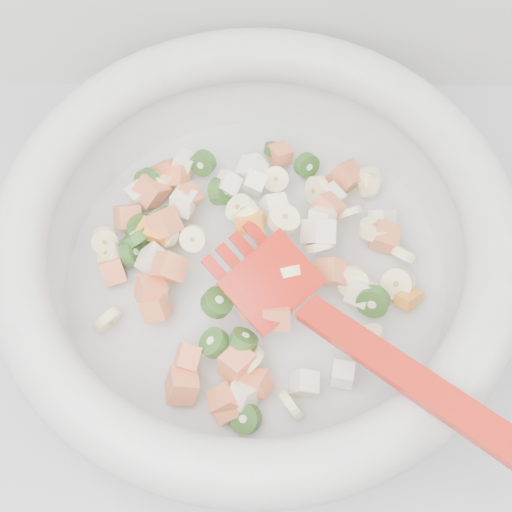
{
  "coord_description": "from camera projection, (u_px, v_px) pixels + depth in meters",
  "views": [
    {
      "loc": [
        -0.19,
        1.21,
        1.48
      ],
      "look_at": [
        -0.19,
        1.5,
        0.95
      ],
      "focal_mm": 50.0,
      "sensor_mm": 36.0,
      "label": 1
    }
  ],
  "objects": [
    {
      "name": "counter",
      "position": [
        391.0,
        450.0,
        1.02
      ],
      "size": [
        2.0,
        0.6,
        0.9
      ],
      "primitive_type": "cube",
      "color": "#9C9BA0",
      "rests_on": "ground"
    },
    {
      "name": "mixing_bowl",
      "position": [
        256.0,
        247.0,
        0.59
      ],
      "size": [
        0.43,
        0.44,
        0.16
      ],
      "color": "silver",
      "rests_on": "counter"
    }
  ]
}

